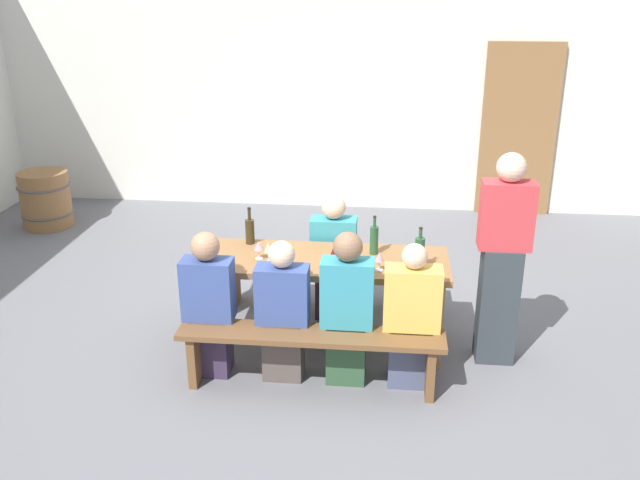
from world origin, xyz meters
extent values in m
plane|color=slate|center=(0.00, 0.00, 0.00)|extent=(24.00, 24.00, 0.00)
cube|color=silver|center=(0.00, 3.68, 1.60)|extent=(14.00, 0.20, 3.20)
cube|color=olive|center=(2.07, 3.54, 1.05)|extent=(0.90, 0.06, 2.10)
cube|color=olive|center=(0.00, 0.00, 0.72)|extent=(2.00, 0.71, 0.05)
cylinder|color=olive|center=(-0.92, -0.29, 0.35)|extent=(0.07, 0.07, 0.70)
cylinder|color=olive|center=(0.92, -0.29, 0.35)|extent=(0.07, 0.07, 0.70)
cylinder|color=olive|center=(-0.92, 0.29, 0.35)|extent=(0.07, 0.07, 0.70)
cylinder|color=olive|center=(0.92, 0.29, 0.35)|extent=(0.07, 0.07, 0.70)
cube|color=brown|center=(0.00, -0.65, 0.43)|extent=(1.90, 0.30, 0.04)
cube|color=brown|center=(-0.85, -0.65, 0.21)|extent=(0.06, 0.24, 0.41)
cube|color=brown|center=(0.85, -0.65, 0.21)|extent=(0.06, 0.24, 0.41)
cube|color=brown|center=(0.00, 0.65, 0.43)|extent=(1.90, 0.30, 0.04)
cube|color=brown|center=(-0.85, 0.65, 0.21)|extent=(0.06, 0.24, 0.41)
cube|color=brown|center=(0.85, 0.65, 0.21)|extent=(0.06, 0.24, 0.41)
cylinder|color=#234C2D|center=(0.76, -0.14, 0.87)|extent=(0.07, 0.07, 0.25)
cylinder|color=#234C2D|center=(0.76, -0.14, 1.03)|extent=(0.03, 0.03, 0.07)
cylinder|color=black|center=(0.76, -0.14, 1.08)|extent=(0.03, 0.03, 0.01)
cylinder|color=#332814|center=(-0.60, 0.26, 0.85)|extent=(0.07, 0.07, 0.20)
cylinder|color=#332814|center=(-0.60, 0.26, 1.00)|extent=(0.03, 0.03, 0.09)
cylinder|color=black|center=(-0.60, 0.26, 1.05)|extent=(0.03, 0.03, 0.01)
cylinder|color=#234C2D|center=(0.41, 0.13, 0.86)|extent=(0.07, 0.07, 0.23)
cylinder|color=#234C2D|center=(0.41, 0.13, 1.02)|extent=(0.02, 0.02, 0.08)
cylinder|color=black|center=(0.41, 0.13, 1.06)|extent=(0.03, 0.03, 0.01)
cylinder|color=silver|center=(-0.47, -0.06, 0.75)|extent=(0.06, 0.06, 0.01)
cylinder|color=silver|center=(-0.47, -0.06, 0.79)|extent=(0.01, 0.01, 0.07)
cone|color=#D18C93|center=(-0.47, -0.06, 0.86)|extent=(0.08, 0.08, 0.07)
cylinder|color=silver|center=(0.14, 0.10, 0.75)|extent=(0.06, 0.06, 0.01)
cylinder|color=silver|center=(0.14, 0.10, 0.79)|extent=(0.01, 0.01, 0.07)
cone|color=#D18C93|center=(0.14, 0.10, 0.87)|extent=(0.07, 0.07, 0.08)
cylinder|color=silver|center=(0.12, -0.23, 0.75)|extent=(0.06, 0.06, 0.01)
cylinder|color=silver|center=(0.12, -0.23, 0.80)|extent=(0.01, 0.01, 0.08)
cone|color=maroon|center=(0.12, -0.23, 0.88)|extent=(0.06, 0.06, 0.09)
cylinder|color=silver|center=(-0.38, -0.13, 0.75)|extent=(0.06, 0.06, 0.01)
cylinder|color=silver|center=(-0.38, -0.13, 0.80)|extent=(0.01, 0.01, 0.08)
cone|color=beige|center=(-0.38, -0.13, 0.88)|extent=(0.06, 0.06, 0.08)
cylinder|color=silver|center=(0.46, -0.19, 0.75)|extent=(0.06, 0.06, 0.01)
cylinder|color=silver|center=(0.46, -0.19, 0.79)|extent=(0.01, 0.01, 0.07)
cone|color=#D18C93|center=(0.46, -0.19, 0.86)|extent=(0.07, 0.07, 0.07)
cube|color=#382A43|center=(-0.77, -0.50, 0.23)|extent=(0.28, 0.24, 0.45)
cube|color=#384C8C|center=(-0.77, -0.50, 0.68)|extent=(0.37, 0.20, 0.46)
sphere|color=#A87A5B|center=(-0.77, -0.50, 1.01)|extent=(0.21, 0.21, 0.21)
cube|color=#534742|center=(-0.22, -0.50, 0.23)|extent=(0.29, 0.24, 0.45)
cube|color=#384C8C|center=(-0.22, -0.50, 0.66)|extent=(0.38, 0.20, 0.43)
sphere|color=beige|center=(-0.22, -0.50, 0.98)|extent=(0.19, 0.19, 0.19)
cube|color=#2E5033|center=(0.24, -0.50, 0.23)|extent=(0.28, 0.24, 0.45)
cube|color=teal|center=(0.24, -0.50, 0.70)|extent=(0.38, 0.20, 0.50)
sphere|color=#846047|center=(0.24, -0.50, 1.05)|extent=(0.21, 0.21, 0.21)
cube|color=#484F6B|center=(0.71, -0.50, 0.23)|extent=(0.30, 0.24, 0.45)
cube|color=gold|center=(0.71, -0.50, 0.68)|extent=(0.40, 0.20, 0.46)
sphere|color=beige|center=(0.71, -0.50, 1.00)|extent=(0.18, 0.18, 0.18)
cube|color=#512B3B|center=(0.06, 0.50, 0.23)|extent=(0.29, 0.24, 0.45)
cube|color=teal|center=(0.06, 0.50, 0.68)|extent=(0.39, 0.20, 0.45)
sphere|color=beige|center=(0.06, 0.50, 1.00)|extent=(0.20, 0.20, 0.20)
cube|color=#30373C|center=(1.37, -0.09, 0.46)|extent=(0.29, 0.24, 0.93)
cube|color=#C6383D|center=(1.37, -0.09, 1.18)|extent=(0.38, 0.20, 0.50)
sphere|color=beige|center=(1.37, -0.09, 1.54)|extent=(0.21, 0.21, 0.21)
cylinder|color=olive|center=(-3.53, 2.48, 0.33)|extent=(0.58, 0.58, 0.67)
torus|color=#4C4C51|center=(-3.53, 2.48, 0.50)|extent=(0.61, 0.61, 0.02)
torus|color=#4C4C51|center=(-3.53, 2.48, 0.17)|extent=(0.61, 0.61, 0.02)
camera|label=1|loc=(0.49, -4.89, 2.79)|focal=38.38mm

